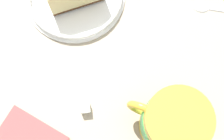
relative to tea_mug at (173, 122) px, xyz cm
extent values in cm
cube|color=tan|center=(-14.54, 9.73, -6.84)|extent=(144.33, 144.33, 3.30)
cylinder|color=gold|center=(0.12, 0.01, -0.04)|extent=(9.74, 9.74, 10.31)
cylinder|color=green|center=(0.12, 0.01, -0.13)|extent=(9.94, 9.94, 4.13)
cylinder|color=#47230F|center=(0.12, 0.01, 2.96)|extent=(8.58, 8.58, 0.40)
torus|color=gold|center=(-4.73, -0.46, -0.04)|extent=(5.72, 1.64, 5.64)
ellipsoid|color=silver|center=(-3.83, 22.84, -4.79)|extent=(3.47, 2.83, 0.80)
cube|color=white|center=(-13.46, -4.15, -4.39)|extent=(2.22, 2.22, 1.59)
camera|label=1|loc=(-6.07, -8.36, 47.05)|focal=48.79mm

